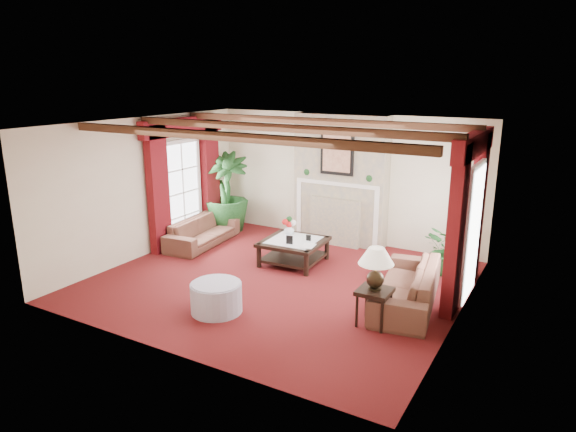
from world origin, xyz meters
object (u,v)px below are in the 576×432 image
Objects in this scene: sofa_right at (407,279)px; potted_palm at (226,209)px; sofa_left at (202,227)px; ottoman at (216,298)px; coffee_table at (294,252)px; side_table at (374,307)px.

potted_palm is at bearing -119.62° from sofa_right.
sofa_left is at bearing -82.51° from potted_palm.
sofa_right is 5.10m from potted_palm.
coffee_table is at bearing 90.14° from ottoman.
sofa_left is 0.94× the size of potted_palm.
potted_palm is 1.85× the size of coffee_table.
sofa_right is 0.94m from side_table.
potted_palm is 2.61m from coffee_table.
potted_palm is (-4.77, 1.80, 0.08)m from sofa_right.
coffee_table is at bearing -96.56° from sofa_left.
ottoman is (-2.21, -0.77, -0.05)m from side_table.
sofa_right is (4.63, -0.76, 0.05)m from sofa_left.
ottoman is (2.23, -2.44, -0.14)m from sofa_left.
sofa_left is 1.74× the size of coffee_table.
sofa_right is at bearing -20.67° from potted_palm.
side_table is at bearing -39.46° from coffee_table.
potted_palm is (-0.14, 1.04, 0.14)m from sofa_left.
coffee_table is at bearing 143.70° from side_table.
coffee_table is at bearing -115.55° from sofa_right.
side_table is (4.57, -2.71, -0.23)m from potted_palm.
side_table is (2.21, -1.63, 0.04)m from coffee_table.
coffee_table is 1.43× the size of ottoman.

